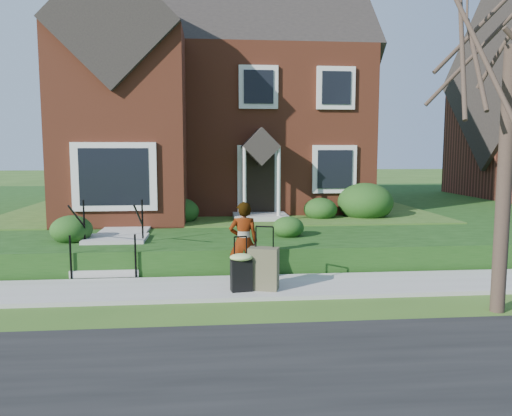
{
  "coord_description": "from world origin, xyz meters",
  "views": [
    {
      "loc": [
        -0.31,
        -9.43,
        2.7
      ],
      "look_at": [
        0.76,
        2.0,
        1.36
      ],
      "focal_mm": 35.0,
      "sensor_mm": 36.0,
      "label": 1
    }
  ],
  "objects": [
    {
      "name": "suitcase_black",
      "position": [
        0.26,
        -0.38,
        0.48
      ],
      "size": [
        0.48,
        0.41,
        1.03
      ],
      "rotation": [
        0.0,
        0.0,
        0.16
      ],
      "color": "black",
      "rests_on": "sidewalk"
    },
    {
      "name": "sidewalk",
      "position": [
        0.0,
        0.0,
        0.04
      ],
      "size": [
        60.0,
        1.6,
        0.08
      ],
      "primitive_type": "cube",
      "color": "#9E9B93",
      "rests_on": "ground"
    },
    {
      "name": "foundation_shrubs",
      "position": [
        1.22,
        5.09,
        1.09
      ],
      "size": [
        10.17,
        4.73,
        1.21
      ],
      "color": "#183811",
      "rests_on": "terrace"
    },
    {
      "name": "front_steps",
      "position": [
        -2.5,
        1.84,
        0.47
      ],
      "size": [
        1.4,
        2.02,
        1.5
      ],
      "color": "#9E9B93",
      "rests_on": "ground"
    },
    {
      "name": "suitcase_olive",
      "position": [
        0.69,
        -0.3,
        0.48
      ],
      "size": [
        0.62,
        0.46,
        1.2
      ],
      "rotation": [
        0.0,
        0.0,
        -0.31
      ],
      "color": "brown",
      "rests_on": "sidewalk"
    },
    {
      "name": "walkway",
      "position": [
        -2.5,
        5.0,
        0.63
      ],
      "size": [
        1.2,
        6.0,
        0.06
      ],
      "primitive_type": "cube",
      "color": "#9E9B93",
      "rests_on": "terrace"
    },
    {
      "name": "ground",
      "position": [
        0.0,
        0.0,
        0.0
      ],
      "size": [
        120.0,
        120.0,
        0.0
      ],
      "primitive_type": "plane",
      "color": "#2D5119",
      "rests_on": "ground"
    },
    {
      "name": "terrace",
      "position": [
        4.0,
        10.9,
        0.3
      ],
      "size": [
        44.0,
        20.0,
        0.6
      ],
      "primitive_type": "cube",
      "color": "#16390F",
      "rests_on": "ground"
    },
    {
      "name": "woman",
      "position": [
        0.36,
        0.4,
        0.88
      ],
      "size": [
        0.6,
        0.41,
        1.6
      ],
      "primitive_type": "imported",
      "rotation": [
        0.0,
        0.0,
        3.1
      ],
      "color": "#999999",
      "rests_on": "sidewalk"
    },
    {
      "name": "main_house",
      "position": [
        -0.21,
        9.61,
        5.26
      ],
      "size": [
        10.4,
        10.2,
        9.4
      ],
      "color": "brown",
      "rests_on": "terrace"
    }
  ]
}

